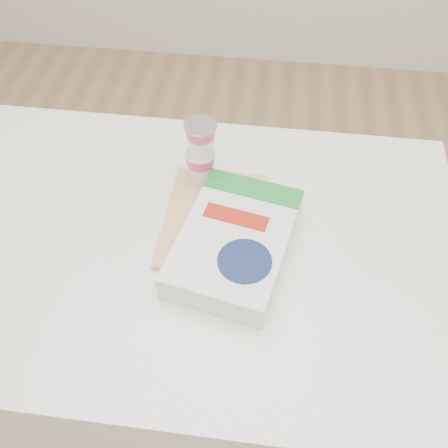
{
  "coord_description": "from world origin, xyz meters",
  "views": [
    {
      "loc": [
        0.15,
        -0.6,
        1.62
      ],
      "look_at": [
        0.08,
        0.02,
        0.87
      ],
      "focal_mm": 40.0,
      "sensor_mm": 36.0,
      "label": 1
    }
  ],
  "objects_px": {
    "bananas": "(214,221)",
    "yogurt_stack": "(201,152)",
    "table": "(195,336)",
    "cutting_board": "(214,220)",
    "cereal_box": "(235,242)"
  },
  "relations": [
    {
      "from": "bananas",
      "to": "yogurt_stack",
      "type": "height_order",
      "value": "yogurt_stack"
    },
    {
      "from": "table",
      "to": "bananas",
      "type": "distance_m",
      "value": 0.46
    },
    {
      "from": "cutting_board",
      "to": "cereal_box",
      "type": "xyz_separation_m",
      "value": [
        0.05,
        -0.07,
        0.03
      ]
    },
    {
      "from": "table",
      "to": "yogurt_stack",
      "type": "distance_m",
      "value": 0.54
    },
    {
      "from": "cereal_box",
      "to": "yogurt_stack",
      "type": "bearing_deg",
      "value": 129.37
    },
    {
      "from": "table",
      "to": "bananas",
      "type": "xyz_separation_m",
      "value": [
        0.06,
        0.02,
        0.45
      ]
    },
    {
      "from": "cutting_board",
      "to": "bananas",
      "type": "height_order",
      "value": "bananas"
    },
    {
      "from": "cutting_board",
      "to": "cereal_box",
      "type": "relative_size",
      "value": 0.84
    },
    {
      "from": "table",
      "to": "yogurt_stack",
      "type": "relative_size",
      "value": 7.21
    },
    {
      "from": "cutting_board",
      "to": "bananas",
      "type": "xyz_separation_m",
      "value": [
        0.01,
        -0.03,
        0.03
      ]
    },
    {
      "from": "table",
      "to": "cutting_board",
      "type": "distance_m",
      "value": 0.43
    },
    {
      "from": "cutting_board",
      "to": "bananas",
      "type": "bearing_deg",
      "value": -79.53
    },
    {
      "from": "cutting_board",
      "to": "table",
      "type": "bearing_deg",
      "value": -132.62
    },
    {
      "from": "cutting_board",
      "to": "bananas",
      "type": "relative_size",
      "value": 1.56
    },
    {
      "from": "table",
      "to": "cutting_board",
      "type": "bearing_deg",
      "value": 46.72
    }
  ]
}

